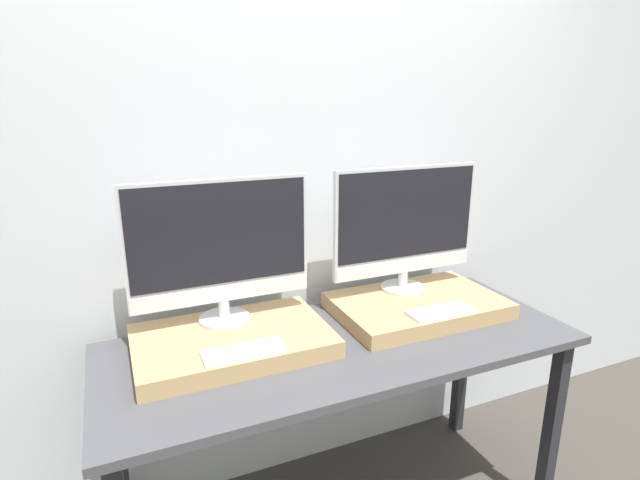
% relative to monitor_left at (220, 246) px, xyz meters
% --- Properties ---
extents(wall_back, '(8.00, 0.04, 2.60)m').
position_rel_monitor_left_xyz_m(wall_back, '(0.38, 0.20, 0.16)').
color(wall_back, silver).
rests_on(wall_back, ground_plane).
extents(workbench, '(1.71, 0.68, 0.80)m').
position_rel_monitor_left_xyz_m(workbench, '(0.38, -0.21, -0.43)').
color(workbench, '#47474C').
rests_on(workbench, ground_plane).
extents(wooden_riser_left, '(0.66, 0.43, 0.06)m').
position_rel_monitor_left_xyz_m(wooden_riser_left, '(0.00, -0.11, -0.31)').
color(wooden_riser_left, tan).
rests_on(wooden_riser_left, workbench).
extents(monitor_left, '(0.64, 0.18, 0.52)m').
position_rel_monitor_left_xyz_m(monitor_left, '(0.00, 0.00, 0.00)').
color(monitor_left, silver).
rests_on(monitor_left, wooden_riser_left).
extents(keyboard_left, '(0.26, 0.10, 0.01)m').
position_rel_monitor_left_xyz_m(keyboard_left, '(0.00, -0.27, -0.27)').
color(keyboard_left, silver).
rests_on(keyboard_left, wooden_riser_left).
extents(wooden_riser_right, '(0.66, 0.43, 0.06)m').
position_rel_monitor_left_xyz_m(wooden_riser_right, '(0.76, -0.11, -0.31)').
color(wooden_riser_right, tan).
rests_on(wooden_riser_right, workbench).
extents(monitor_right, '(0.64, 0.18, 0.52)m').
position_rel_monitor_left_xyz_m(monitor_right, '(0.76, 0.00, 0.00)').
color(monitor_right, silver).
rests_on(monitor_right, wooden_riser_right).
extents(keyboard_right, '(0.26, 0.10, 0.01)m').
position_rel_monitor_left_xyz_m(keyboard_right, '(0.76, -0.27, -0.27)').
color(keyboard_right, silver).
rests_on(keyboard_right, wooden_riser_right).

